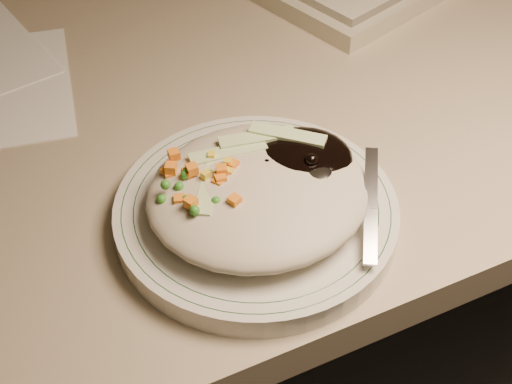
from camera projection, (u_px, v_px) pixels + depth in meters
name	position (u px, v px, depth m)	size (l,w,h in m)	color
desk	(260.00, 191.00, 0.95)	(1.40, 0.70, 0.74)	gray
plate	(256.00, 213.00, 0.63)	(0.25, 0.25, 0.02)	silver
plate_rim	(256.00, 205.00, 0.62)	(0.24, 0.24, 0.00)	#144723
meal	(261.00, 186.00, 0.60)	(0.21, 0.19, 0.05)	#B4AB92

